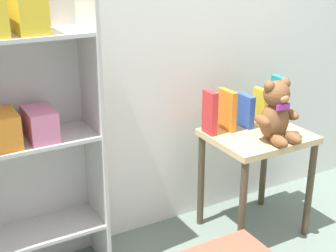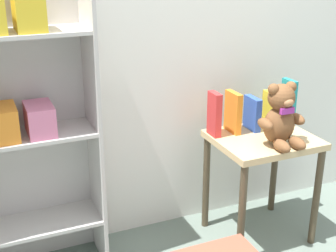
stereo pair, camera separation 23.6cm
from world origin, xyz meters
TOP-DOWN VIEW (x-y plane):
  - wall_back at (0.00, 1.32)m, footprint 4.80×0.06m
  - bookshelf_side at (-0.91, 1.16)m, footprint 0.70×0.29m
  - display_table at (0.33, 0.95)m, footprint 0.54×0.46m
  - teddy_bear at (0.35, 0.83)m, footprint 0.25×0.23m
  - book_standing_red at (0.09, 1.08)m, footprint 0.04×0.11m
  - book_standing_orange at (0.21, 1.09)m, footprint 0.03×0.14m
  - book_standing_blue at (0.33, 1.08)m, footprint 0.04×0.13m
  - book_standing_yellow at (0.45, 1.09)m, footprint 0.03×0.11m
  - book_standing_teal at (0.57, 1.07)m, footprint 0.03×0.11m

SIDE VIEW (x-z plane):
  - display_table at x=0.33m, z-range 0.20..0.82m
  - book_standing_blue at x=0.33m, z-range 0.62..0.81m
  - book_standing_yellow at x=0.45m, z-range 0.62..0.83m
  - book_standing_orange at x=0.21m, z-range 0.62..0.85m
  - book_standing_red at x=0.09m, z-range 0.62..0.87m
  - book_standing_teal at x=0.57m, z-range 0.62..0.89m
  - teddy_bear at x=0.35m, z-range 0.61..0.94m
  - bookshelf_side at x=-0.91m, z-range 0.09..1.61m
  - wall_back at x=0.00m, z-range 0.00..2.50m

